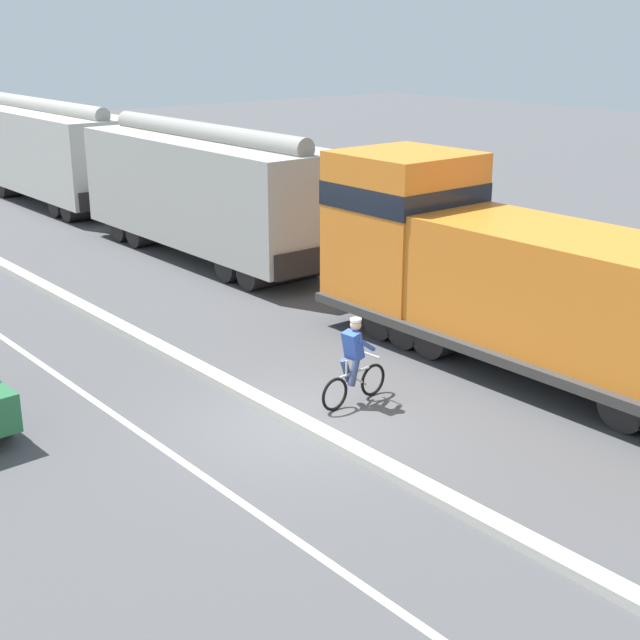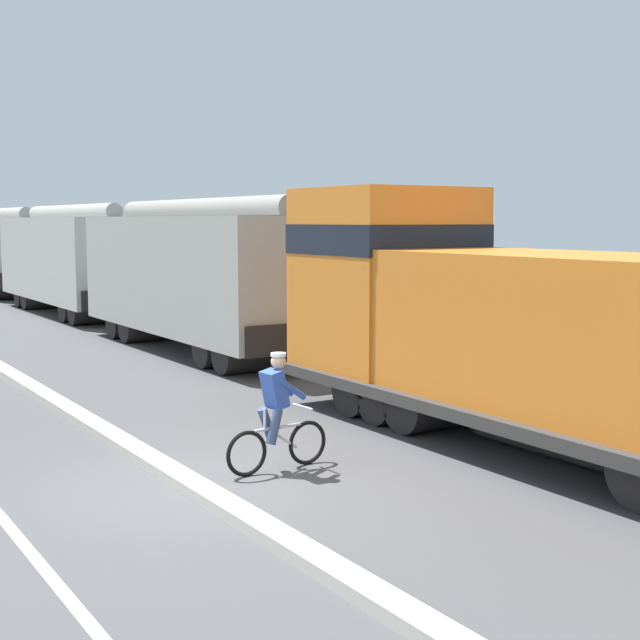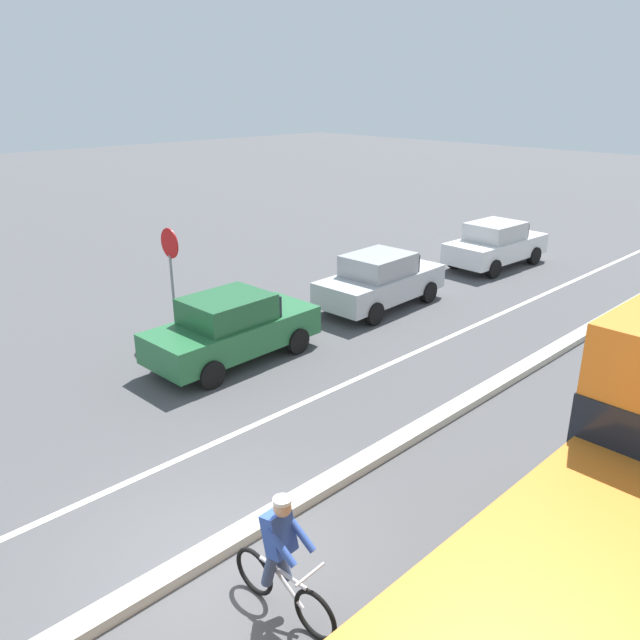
{
  "view_description": "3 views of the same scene",
  "coord_description": "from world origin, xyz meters",
  "px_view_note": "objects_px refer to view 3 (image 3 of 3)",
  "views": [
    {
      "loc": [
        -9.14,
        -11.73,
        6.96
      ],
      "look_at": [
        1.49,
        1.19,
        1.41
      ],
      "focal_mm": 50.0,
      "sensor_mm": 36.0,
      "label": 1
    },
    {
      "loc": [
        -4.71,
        -10.82,
        3.6
      ],
      "look_at": [
        3.97,
        2.95,
        1.77
      ],
      "focal_mm": 50.0,
      "sensor_mm": 36.0,
      "label": 2
    },
    {
      "loc": [
        6.05,
        -3.72,
        6.14
      ],
      "look_at": [
        -4.15,
        6.18,
        0.79
      ],
      "focal_mm": 35.0,
      "sensor_mm": 36.0,
      "label": 3
    }
  ],
  "objects_px": {
    "parked_car_green": "(232,328)",
    "cyclist": "(281,560)",
    "parked_car_white": "(496,244)",
    "stop_sign": "(171,262)",
    "parked_car_silver": "(380,280)"
  },
  "relations": [
    {
      "from": "parked_car_green",
      "to": "cyclist",
      "type": "relative_size",
      "value": 2.49
    },
    {
      "from": "parked_car_white",
      "to": "stop_sign",
      "type": "bearing_deg",
      "value": -99.89
    },
    {
      "from": "parked_car_green",
      "to": "stop_sign",
      "type": "bearing_deg",
      "value": -174.66
    },
    {
      "from": "cyclist",
      "to": "stop_sign",
      "type": "relative_size",
      "value": 0.6
    },
    {
      "from": "parked_car_green",
      "to": "parked_car_white",
      "type": "distance_m",
      "value": 11.76
    },
    {
      "from": "parked_car_silver",
      "to": "stop_sign",
      "type": "distance_m",
      "value": 6.11
    },
    {
      "from": "cyclist",
      "to": "stop_sign",
      "type": "bearing_deg",
      "value": 155.62
    },
    {
      "from": "parked_car_silver",
      "to": "cyclist",
      "type": "distance_m",
      "value": 11.69
    },
    {
      "from": "parked_car_silver",
      "to": "cyclist",
      "type": "bearing_deg",
      "value": -55.12
    },
    {
      "from": "cyclist",
      "to": "parked_car_white",
      "type": "bearing_deg",
      "value": 112.79
    },
    {
      "from": "parked_car_silver",
      "to": "stop_sign",
      "type": "xyz_separation_m",
      "value": [
        -2.09,
        -5.61,
        1.21
      ]
    },
    {
      "from": "stop_sign",
      "to": "parked_car_green",
      "type": "bearing_deg",
      "value": 5.34
    },
    {
      "from": "parked_car_green",
      "to": "parked_car_silver",
      "type": "height_order",
      "value": "same"
    },
    {
      "from": "parked_car_white",
      "to": "cyclist",
      "type": "xyz_separation_m",
      "value": [
        6.7,
        -15.94,
        0.0
      ]
    },
    {
      "from": "parked_car_white",
      "to": "stop_sign",
      "type": "distance_m",
      "value": 12.2
    }
  ]
}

